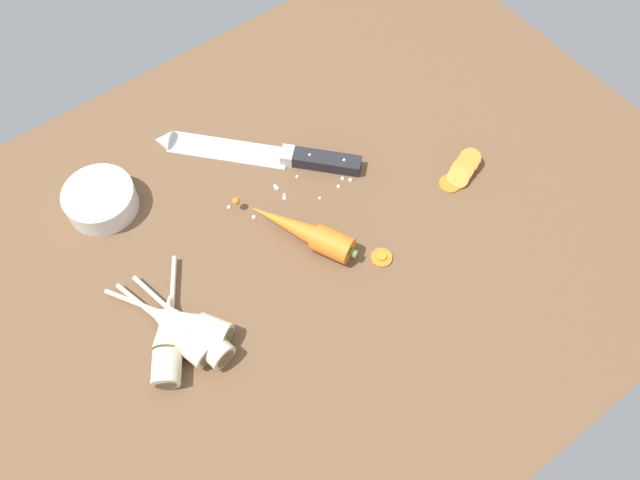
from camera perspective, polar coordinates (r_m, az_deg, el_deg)
name	(u,v)px	position (r cm, az deg, el deg)	size (l,w,h in cm)	color
ground_plane	(312,242)	(101.53, -0.67, -0.19)	(120.00, 90.00, 4.00)	brown
chefs_knife	(253,152)	(108.43, -5.86, 7.64)	(26.05, 27.77, 4.18)	silver
whole_carrot	(304,231)	(97.80, -1.45, 0.79)	(11.18, 19.37, 4.20)	orange
parsnip_front	(194,330)	(92.51, -10.94, -7.75)	(6.36, 19.25, 4.00)	beige
parsnip_mid_left	(177,332)	(92.89, -12.40, -7.85)	(6.93, 18.03, 4.00)	beige
parsnip_mid_right	(187,321)	(93.24, -11.55, -6.94)	(12.21, 18.07, 4.00)	beige
parsnip_back	(168,340)	(92.72, -13.10, -8.46)	(12.79, 17.81, 4.00)	beige
carrot_slice_stack	(461,171)	(107.65, 12.24, 5.91)	(8.66, 4.85, 3.26)	orange
carrot_slice_stray_near	(382,257)	(98.01, 5.40, -1.49)	(3.21, 3.21, 0.70)	orange
prep_bowl	(100,199)	(106.27, -18.62, 3.39)	(11.00, 11.00, 4.00)	white
mince_crumbs	(299,188)	(104.16, -1.80, 4.57)	(20.55, 7.95, 0.76)	beige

